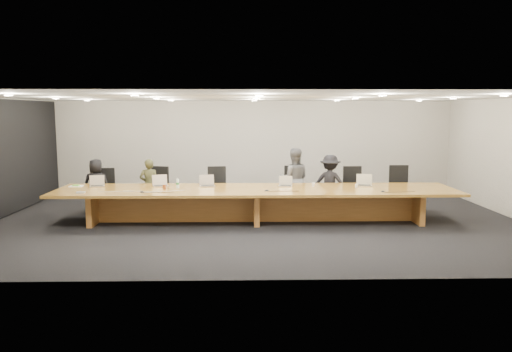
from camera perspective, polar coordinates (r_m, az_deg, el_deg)
The scene contains 28 objects.
ground at distance 11.42m, azimuth 0.03°, elevation -5.18°, with size 12.00×12.00×0.00m, color black.
back_wall at distance 15.19m, azimuth -0.32°, elevation 3.31°, with size 12.00×0.02×2.80m, color silver.
conference_table at distance 11.32m, azimuth 0.04°, elevation -2.60°, with size 9.00×1.80×0.75m.
chair_far_left at distance 13.08m, azimuth -16.89°, elevation -1.47°, with size 0.55×0.55×1.08m, color black, non-canonical shape.
chair_left at distance 12.81m, azimuth -11.36°, elevation -1.38°, with size 0.57×0.57×1.12m, color black, non-canonical shape.
chair_mid_left at distance 12.63m, azimuth -4.40°, elevation -1.40°, with size 0.57×0.57×1.12m, color black, non-canonical shape.
chair_mid_right at distance 12.51m, azimuth 4.05°, elevation -1.42°, with size 0.58×0.58×1.14m, color black, non-canonical shape.
chair_right at distance 12.84m, azimuth 11.14°, elevation -1.37°, with size 0.57×0.57×1.12m, color black, non-canonical shape.
chair_far_right at distance 13.09m, azimuth 16.21°, elevation -1.29°, with size 0.58×0.58×1.15m, color black, non-canonical shape.
person_a at distance 13.02m, azimuth -17.78°, elevation -1.01°, with size 0.65×0.42×1.32m, color black.
person_b at distance 12.70m, azimuth -12.10°, elevation -1.03°, with size 0.48×0.32×1.32m, color #35351D.
person_c at distance 12.59m, azimuth 4.37°, elevation -0.38°, with size 0.77×0.60×1.57m, color #515153.
person_d at distance 12.64m, azimuth 8.45°, elevation -0.78°, with size 0.91×0.52×1.41m, color black.
laptop_a at distance 12.16m, azimuth -17.72°, elevation -0.54°, with size 0.33×0.24×0.26m, color #B9A68D, non-canonical shape.
laptop_b at distance 11.82m, azimuth -10.85°, elevation -0.51°, with size 0.35×0.25×0.27m, color #BDA990, non-canonical shape.
laptop_c at distance 11.65m, azimuth -5.59°, elevation -0.53°, with size 0.35×0.25×0.27m, color tan, non-canonical shape.
laptop_d at distance 11.64m, azimuth 3.37°, elevation -0.58°, with size 0.31×0.23×0.24m, color #C1B194, non-canonical shape.
laptop_e at distance 11.93m, azimuth 12.29°, elevation -0.46°, with size 0.36×0.26×0.28m, color beige, non-canonical shape.
water_bottle at distance 11.50m, azimuth -8.95°, elevation -0.86°, with size 0.07×0.07×0.21m, color silver.
amber_mug at distance 11.40m, azimuth -10.43°, elevation -1.24°, with size 0.08×0.08×0.10m, color brown.
paper_cup_near at distance 11.71m, azimuth 6.57°, elevation -0.98°, with size 0.07×0.07×0.08m, color white.
paper_cup_far at distance 11.64m, azimuth 11.42°, elevation -1.12°, with size 0.07×0.07×0.08m, color silver.
notepad at distance 12.34m, azimuth -19.85°, elevation -1.10°, with size 0.28×0.23×0.02m, color white.
lime_gadget at distance 12.32m, azimuth -19.89°, elevation -1.02°, with size 0.15×0.08×0.02m, color #63BF32.
av_box at distance 11.31m, azimuth -19.40°, elevation -1.79°, with size 0.18×0.14×0.03m, color #BABABF.
mic_left at distance 11.06m, azimuth -12.92°, elevation -1.76°, with size 0.11×0.11×0.03m, color black.
mic_center at distance 10.96m, azimuth 1.24°, elevation -1.65°, with size 0.12×0.12×0.03m, color black.
mic_right at distance 11.19m, azimuth 14.32°, elevation -1.70°, with size 0.10×0.10×0.03m, color black.
Camera 1 is at (-0.26, -11.14, 2.50)m, focal length 35.00 mm.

